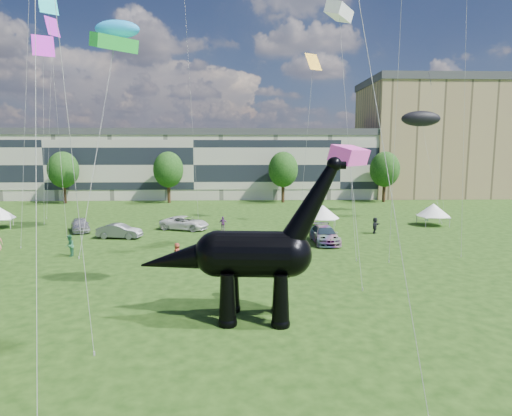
{
  "coord_description": "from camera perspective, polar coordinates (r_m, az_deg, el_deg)",
  "views": [
    {
      "loc": [
        0.69,
        -21.81,
        8.97
      ],
      "look_at": [
        1.7,
        8.0,
        5.0
      ],
      "focal_mm": 30.0,
      "sensor_mm": 36.0,
      "label": 1
    }
  ],
  "objects": [
    {
      "name": "tree_mid_right",
      "position": [
        75.22,
        3.65,
        5.53
      ],
      "size": [
        5.2,
        5.2,
        9.44
      ],
      "color": "#382314",
      "rests_on": "ground"
    },
    {
      "name": "car_white",
      "position": [
        49.85,
        -9.49,
        -1.98
      ],
      "size": [
        6.12,
        4.27,
        1.55
      ],
      "primitive_type": "imported",
      "rotation": [
        0.0,
        0.0,
        1.24
      ],
      "color": "silver",
      "rests_on": "ground"
    },
    {
      "name": "gazebo_near",
      "position": [
        50.96,
        8.89,
        -0.51
      ],
      "size": [
        4.69,
        4.69,
        2.67
      ],
      "rotation": [
        0.0,
        0.0,
        -0.26
      ],
      "color": "white",
      "rests_on": "ground"
    },
    {
      "name": "apartment_block",
      "position": [
        95.32,
        22.65,
        8.23
      ],
      "size": [
        28.0,
        18.0,
        22.0
      ],
      "primitive_type": "cube",
      "color": "tan",
      "rests_on": "ground"
    },
    {
      "name": "car_grey",
      "position": [
        46.55,
        -17.75,
        -2.96
      ],
      "size": [
        4.73,
        2.26,
        1.5
      ],
      "primitive_type": "imported",
      "rotation": [
        0.0,
        0.0,
        1.42
      ],
      "color": "slate",
      "rests_on": "ground"
    },
    {
      "name": "ground",
      "position": [
        23.6,
        -3.59,
        -14.78
      ],
      "size": [
        220.0,
        220.0,
        0.0
      ],
      "primitive_type": "plane",
      "color": "#16330C",
      "rests_on": "ground"
    },
    {
      "name": "kites",
      "position": [
        41.14,
        6.35,
        21.11
      ],
      "size": [
        62.34,
        50.16,
        26.91
      ],
      "color": "#E5420F",
      "rests_on": "ground"
    },
    {
      "name": "terrace_row",
      "position": [
        84.31,
        -7.9,
        5.49
      ],
      "size": [
        78.0,
        11.0,
        12.0
      ],
      "primitive_type": "cube",
      "color": "beige",
      "rests_on": "ground"
    },
    {
      "name": "car_dark",
      "position": [
        42.61,
        9.12,
        -3.53
      ],
      "size": [
        2.45,
        5.75,
        1.65
      ],
      "primitive_type": "imported",
      "rotation": [
        0.0,
        0.0,
        0.02
      ],
      "color": "#595960",
      "rests_on": "ground"
    },
    {
      "name": "gazebo_far",
      "position": [
        56.18,
        22.57,
        -0.25
      ],
      "size": [
        3.96,
        3.96,
        2.68
      ],
      "rotation": [
        0.0,
        0.0,
        -0.03
      ],
      "color": "white",
      "rests_on": "ground"
    },
    {
      "name": "dinosaur_sculpture",
      "position": [
        22.84,
        -1.36,
        -6.51
      ],
      "size": [
        11.07,
        3.25,
        9.03
      ],
      "rotation": [
        0.0,
        0.0,
        -0.08
      ],
      "color": "black",
      "rests_on": "ground"
    },
    {
      "name": "tree_far_left",
      "position": [
        80.91,
        -24.34,
        5.02
      ],
      "size": [
        5.2,
        5.2,
        9.44
      ],
      "color": "#382314",
      "rests_on": "ground"
    },
    {
      "name": "tree_mid_left",
      "position": [
        75.93,
        -11.62,
        5.41
      ],
      "size": [
        5.2,
        5.2,
        9.44
      ],
      "color": "#382314",
      "rests_on": "ground"
    },
    {
      "name": "visitors",
      "position": [
        42.64,
        -8.43,
        -3.46
      ],
      "size": [
        55.95,
        21.76,
        1.87
      ],
      "color": "navy",
      "rests_on": "ground"
    },
    {
      "name": "tree_far_right",
      "position": [
        79.03,
        16.81,
        5.32
      ],
      "size": [
        5.2,
        5.2,
        9.44
      ],
      "color": "#382314",
      "rests_on": "ground"
    },
    {
      "name": "car_silver",
      "position": [
        51.87,
        -22.39,
        -2.08
      ],
      "size": [
        3.52,
        4.96,
        1.57
      ],
      "primitive_type": "imported",
      "rotation": [
        0.0,
        0.0,
        0.41
      ],
      "color": "#BBBABF",
      "rests_on": "ground"
    }
  ]
}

